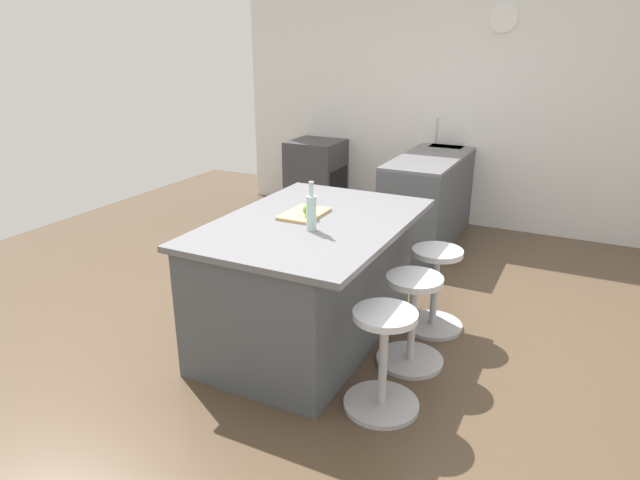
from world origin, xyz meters
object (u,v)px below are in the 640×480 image
(stool_by_window, at_px, (435,291))
(cutting_board, at_px, (304,214))
(stool_middle, at_px, (412,323))
(apple_green, at_px, (309,210))
(stool_near_camera, at_px, (383,363))
(water_bottle, at_px, (311,211))
(oven_range, at_px, (316,176))
(kitchen_island, at_px, (307,279))

(stool_by_window, height_order, cutting_board, cutting_board)
(stool_middle, height_order, apple_green, apple_green)
(stool_near_camera, distance_m, water_bottle, 1.01)
(oven_range, xyz_separation_m, stool_middle, (2.78, 2.11, -0.14))
(kitchen_island, relative_size, cutting_board, 4.68)
(stool_near_camera, bearing_deg, kitchen_island, -124.79)
(cutting_board, bearing_deg, kitchen_island, 40.32)
(oven_range, relative_size, water_bottle, 2.75)
(stool_by_window, xyz_separation_m, cutting_board, (0.46, -0.82, 0.60))
(stool_middle, height_order, stool_near_camera, same)
(kitchen_island, height_order, stool_by_window, kitchen_island)
(stool_by_window, bearing_deg, water_bottle, -41.43)
(water_bottle, bearing_deg, stool_by_window, 138.57)
(stool_by_window, xyz_separation_m, water_bottle, (0.71, -0.63, 0.72))
(oven_range, height_order, water_bottle, water_bottle)
(water_bottle, bearing_deg, stool_middle, 106.39)
(cutting_board, height_order, water_bottle, water_bottle)
(stool_by_window, distance_m, apple_green, 1.12)
(apple_green, bearing_deg, water_bottle, 31.35)
(kitchen_island, xyz_separation_m, stool_middle, (0.00, 0.76, -0.16))
(kitchen_island, height_order, stool_near_camera, kitchen_island)
(stool_middle, bearing_deg, apple_green, -90.60)
(stool_by_window, height_order, stool_middle, same)
(water_bottle, bearing_deg, kitchen_island, -144.84)
(oven_range, relative_size, stool_near_camera, 1.40)
(apple_green, bearing_deg, kitchen_island, -58.56)
(kitchen_island, relative_size, stool_by_window, 2.75)
(oven_range, bearing_deg, stool_near_camera, 32.49)
(stool_middle, relative_size, cutting_board, 1.71)
(stool_near_camera, xyz_separation_m, water_bottle, (-0.34, -0.63, 0.72))
(stool_by_window, relative_size, apple_green, 7.06)
(stool_by_window, bearing_deg, oven_range, -136.92)
(apple_green, xyz_separation_m, water_bottle, (0.19, 0.12, 0.06))
(stool_middle, height_order, cutting_board, cutting_board)
(kitchen_island, relative_size, stool_middle, 2.75)
(stool_near_camera, height_order, water_bottle, water_bottle)
(oven_range, xyz_separation_m, cutting_board, (2.72, 1.29, 0.46))
(oven_range, distance_m, water_bottle, 3.37)
(cutting_board, bearing_deg, apple_green, 49.97)
(stool_by_window, xyz_separation_m, stool_middle, (0.53, 0.00, 0.00))
(stool_middle, xyz_separation_m, water_bottle, (0.19, -0.63, 0.72))
(stool_middle, xyz_separation_m, stool_near_camera, (0.53, 0.00, 0.00))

